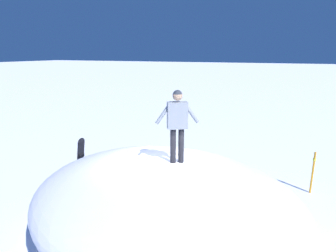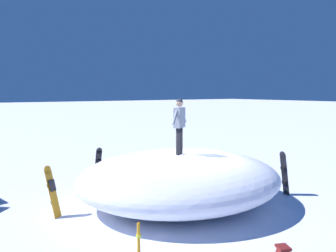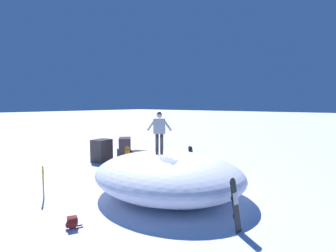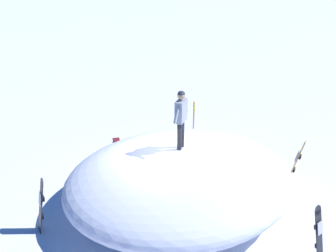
# 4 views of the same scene
# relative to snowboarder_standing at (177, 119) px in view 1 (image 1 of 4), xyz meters

# --- Properties ---
(ground) EXTENTS (240.00, 240.00, 0.00)m
(ground) POSITION_rel_snowboarder_standing_xyz_m (-0.25, -0.56, -2.88)
(ground) COLOR white
(snow_mound) EXTENTS (7.29, 8.03, 1.79)m
(snow_mound) POSITION_rel_snowboarder_standing_xyz_m (0.30, -0.23, -1.99)
(snow_mound) COLOR white
(snow_mound) RESTS_ON ground
(snowboarder_standing) EXTENTS (0.63, 0.95, 1.80)m
(snowboarder_standing) POSITION_rel_snowboarder_standing_xyz_m (0.00, 0.00, 0.00)
(snowboarder_standing) COLOR black
(snowboarder_standing) RESTS_ON snow_mound
(snowboard_secondary_upright) EXTENTS (0.33, 0.34, 1.65)m
(snowboard_secondary_upright) POSITION_rel_snowboarder_standing_xyz_m (-1.06, -3.98, -2.03)
(snowboard_secondary_upright) COLOR black
(snowboard_secondary_upright) RESTS_ON ground
(backpack_near) EXTENTS (0.57, 0.44, 0.37)m
(backpack_near) POSITION_rel_snowboarder_standing_xyz_m (-4.13, 0.09, -2.69)
(backpack_near) COLOR maroon
(backpack_near) RESTS_ON ground
(trail_marker_pole) EXTENTS (0.10, 0.10, 1.40)m
(trail_marker_pole) POSITION_rel_snowboarder_standing_xyz_m (-3.38, 3.35, -2.14)
(trail_marker_pole) COLOR orange
(trail_marker_pole) RESTS_ON ground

